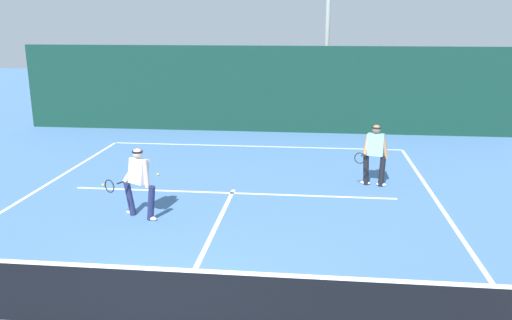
# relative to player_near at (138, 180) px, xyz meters

# --- Properties ---
(court_line_baseline_far) EXTENTS (10.09, 0.10, 0.01)m
(court_line_baseline_far) POSITION_rel_player_near_xyz_m (1.77, 7.06, -0.86)
(court_line_baseline_far) COLOR white
(court_line_baseline_far) RESTS_ON ground_plane
(court_line_service) EXTENTS (8.23, 0.10, 0.01)m
(court_line_service) POSITION_rel_player_near_xyz_m (1.77, 1.89, -0.86)
(court_line_service) COLOR white
(court_line_service) RESTS_ON ground_plane
(court_line_centre) EXTENTS (0.10, 6.40, 0.01)m
(court_line_centre) POSITION_rel_player_near_xyz_m (1.77, -1.03, -0.86)
(court_line_centre) COLOR white
(court_line_centre) RESTS_ON ground_plane
(tennis_net) EXTENTS (11.06, 0.09, 1.11)m
(tennis_net) POSITION_rel_player_near_xyz_m (1.77, -4.23, -0.37)
(tennis_net) COLOR #1E4723
(tennis_net) RESTS_ON ground_plane
(player_near) EXTENTS (1.09, 0.83, 1.58)m
(player_near) POSITION_rel_player_near_xyz_m (0.00, 0.00, 0.00)
(player_near) COLOR #1E234C
(player_near) RESTS_ON ground_plane
(player_far) EXTENTS (0.93, 0.86, 1.64)m
(player_far) POSITION_rel_player_near_xyz_m (5.41, 2.95, 0.04)
(player_far) COLOR black
(player_far) RESTS_ON ground_plane
(tennis_ball) EXTENTS (0.07, 0.07, 0.07)m
(tennis_ball) POSITION_rel_player_near_xyz_m (-1.72, 2.09, -0.83)
(tennis_ball) COLOR #D1E033
(tennis_ball) RESTS_ON ground_plane
(tennis_ball_extra) EXTENTS (0.07, 0.07, 0.07)m
(tennis_ball_extra) POSITION_rel_player_near_xyz_m (-0.57, 3.22, -0.83)
(tennis_ball_extra) COLOR #D1E033
(tennis_ball_extra) RESTS_ON ground_plane
(back_fence_windscreen) EXTENTS (19.03, 0.12, 3.33)m
(back_fence_windscreen) POSITION_rel_player_near_xyz_m (1.77, 9.63, 0.80)
(back_fence_windscreen) COLOR #103329
(back_fence_windscreen) RESTS_ON ground_plane
(light_pole) EXTENTS (0.55, 0.44, 7.70)m
(light_pole) POSITION_rel_player_near_xyz_m (4.25, 11.19, 3.84)
(light_pole) COLOR #9EA39E
(light_pole) RESTS_ON ground_plane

